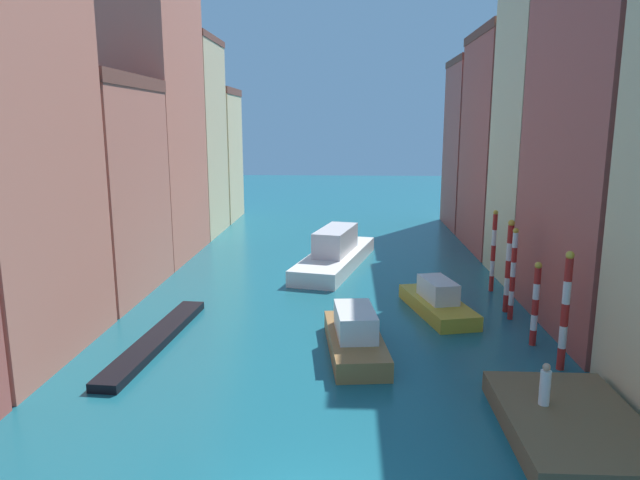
% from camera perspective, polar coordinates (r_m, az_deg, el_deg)
% --- Properties ---
extents(ground_plane, '(154.00, 154.00, 0.00)m').
position_cam_1_polar(ground_plane, '(38.65, 1.22, -3.57)').
color(ground_plane, '#196070').
extents(building_left_2, '(6.20, 9.71, 12.78)m').
position_cam_1_polar(building_left_2, '(36.18, -21.67, 4.91)').
color(building_left_2, '#C6705B').
rests_on(building_left_2, ground).
extents(building_left_3, '(6.20, 10.44, 21.82)m').
position_cam_1_polar(building_left_3, '(45.30, -16.81, 12.13)').
color(building_left_3, '#C6705B').
rests_on(building_left_3, ground).
extents(building_left_4, '(6.20, 8.26, 17.66)m').
position_cam_1_polar(building_left_4, '(54.27, -13.34, 9.91)').
color(building_left_4, beige).
rests_on(building_left_4, ground).
extents(building_left_5, '(6.20, 7.62, 13.69)m').
position_cam_1_polar(building_left_5, '(62.43, -11.12, 8.35)').
color(building_left_5, beige).
rests_on(building_left_5, ground).
extents(building_right_1, '(6.20, 11.39, 18.49)m').
position_cam_1_polar(building_right_1, '(30.97, 27.78, 8.74)').
color(building_right_1, '#B25147').
rests_on(building_right_1, ground).
extents(building_right_2, '(6.20, 7.38, 22.27)m').
position_cam_1_polar(building_right_2, '(39.67, 22.35, 12.25)').
color(building_right_2, beige).
rests_on(building_right_2, ground).
extents(building_right_3, '(6.20, 10.61, 17.24)m').
position_cam_1_polar(building_right_3, '(48.52, 18.51, 9.24)').
color(building_right_3, '#B25147').
rests_on(building_right_3, ground).
extents(building_right_4, '(6.20, 8.87, 16.18)m').
position_cam_1_polar(building_right_4, '(58.37, 15.82, 9.15)').
color(building_right_4, '#B25147').
rests_on(building_right_4, ground).
extents(waterfront_dock, '(4.30, 6.56, 0.75)m').
position_cam_1_polar(waterfront_dock, '(21.29, 23.83, -16.56)').
color(waterfront_dock, brown).
rests_on(waterfront_dock, ground).
extents(person_on_dock, '(0.36, 0.36, 1.47)m').
position_cam_1_polar(person_on_dock, '(21.17, 21.53, -13.35)').
color(person_on_dock, white).
rests_on(person_on_dock, waterfront_dock).
extents(mooring_pole_0, '(0.34, 0.34, 5.06)m').
position_cam_1_polar(mooring_pole_0, '(25.55, 23.26, -6.44)').
color(mooring_pole_0, red).
rests_on(mooring_pole_0, ground).
extents(mooring_pole_1, '(0.33, 0.33, 3.96)m').
position_cam_1_polar(mooring_pole_1, '(28.01, 20.69, -5.89)').
color(mooring_pole_1, red).
rests_on(mooring_pole_1, ground).
extents(mooring_pole_2, '(0.29, 0.29, 4.87)m').
position_cam_1_polar(mooring_pole_2, '(31.18, 18.69, -3.17)').
color(mooring_pole_2, red).
rests_on(mooring_pole_2, ground).
extents(mooring_pole_3, '(0.36, 0.36, 5.08)m').
position_cam_1_polar(mooring_pole_3, '(32.34, 18.30, -2.41)').
color(mooring_pole_3, red).
rests_on(mooring_pole_3, ground).
extents(mooring_pole_4, '(0.30, 0.30, 5.02)m').
position_cam_1_polar(mooring_pole_4, '(36.11, 16.90, -0.98)').
color(mooring_pole_4, red).
rests_on(mooring_pole_4, ground).
extents(vaporetto_white, '(5.96, 12.69, 2.79)m').
position_cam_1_polar(vaporetto_white, '(40.93, 1.56, -1.33)').
color(vaporetto_white, white).
rests_on(vaporetto_white, ground).
extents(gondola_black, '(1.92, 10.51, 0.39)m').
position_cam_1_polar(gondola_black, '(28.11, -16.01, -9.48)').
color(gondola_black, black).
rests_on(gondola_black, ground).
extents(motorboat_0, '(3.00, 6.74, 2.02)m').
position_cam_1_polar(motorboat_0, '(25.89, 3.51, -9.55)').
color(motorboat_0, olive).
rests_on(motorboat_0, ground).
extents(motorboat_1, '(3.64, 6.71, 1.86)m').
position_cam_1_polar(motorboat_1, '(31.66, 11.63, -6.02)').
color(motorboat_1, gold).
rests_on(motorboat_1, ground).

